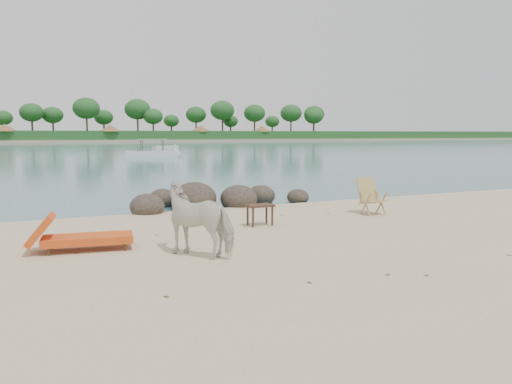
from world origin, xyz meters
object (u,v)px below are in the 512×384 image
(lounge_chair, at_px, (88,235))
(deck_chair, at_px, (374,197))
(boulders, at_px, (210,200))
(side_table, at_px, (260,216))
(cow, at_px, (201,220))

(lounge_chair, relative_size, deck_chair, 2.07)
(boulders, distance_m, deck_chair, 5.32)
(lounge_chair, height_order, deck_chair, deck_chair)
(deck_chair, bearing_deg, lounge_chair, -170.59)
(boulders, relative_size, side_table, 9.32)
(cow, bearing_deg, lounge_chair, -71.90)
(boulders, height_order, side_table, boulders)
(boulders, bearing_deg, cow, -110.81)
(boulders, xyz_separation_m, deck_chair, (3.74, -3.77, 0.33))
(cow, bearing_deg, side_table, -174.34)
(boulders, xyz_separation_m, side_table, (-0.04, -4.00, 0.07))
(boulders, bearing_deg, deck_chair, -45.23)
(boulders, xyz_separation_m, cow, (-2.39, -6.28, 0.50))
(side_table, distance_m, deck_chair, 3.80)
(cow, height_order, side_table, cow)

